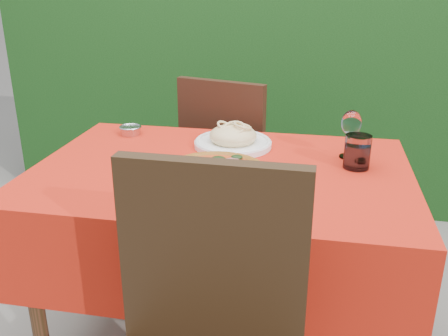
% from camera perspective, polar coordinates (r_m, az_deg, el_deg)
% --- Properties ---
extents(hedge, '(3.20, 0.55, 1.78)m').
position_cam_1_polar(hedge, '(3.13, 5.34, 13.13)').
color(hedge, black).
rests_on(hedge, ground).
extents(dining_table, '(1.26, 0.86, 0.75)m').
position_cam_1_polar(dining_table, '(1.74, -0.34, -4.63)').
color(dining_table, '#4B2918').
rests_on(dining_table, ground).
extents(chair_far, '(0.51, 0.51, 0.93)m').
position_cam_1_polar(chair_far, '(2.39, 0.72, 1.06)').
color(chair_far, black).
rests_on(chair_far, ground).
extents(pizza_plate, '(0.42, 0.42, 0.07)m').
position_cam_1_polar(pizza_plate, '(1.53, -0.99, -0.88)').
color(pizza_plate, white).
rests_on(pizza_plate, dining_table).
extents(pasta_plate, '(0.29, 0.29, 0.08)m').
position_cam_1_polar(pasta_plate, '(1.88, 1.03, 3.33)').
color(pasta_plate, white).
rests_on(pasta_plate, dining_table).
extents(water_glass, '(0.09, 0.09, 0.11)m').
position_cam_1_polar(water_glass, '(1.72, 14.98, 1.62)').
color(water_glass, silver).
rests_on(water_glass, dining_table).
extents(wine_glass, '(0.07, 0.07, 0.17)m').
position_cam_1_polar(wine_glass, '(1.79, 14.33, 4.81)').
color(wine_glass, silver).
rests_on(wine_glass, dining_table).
extents(fork, '(0.09, 0.17, 0.00)m').
position_cam_1_polar(fork, '(1.74, -9.90, 0.53)').
color(fork, '#B2B3B9').
rests_on(fork, dining_table).
extents(steel_ramekin, '(0.08, 0.08, 0.03)m').
position_cam_1_polar(steel_ramekin, '(2.06, -10.63, 4.22)').
color(steel_ramekin, '#B4B4BB').
rests_on(steel_ramekin, dining_table).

